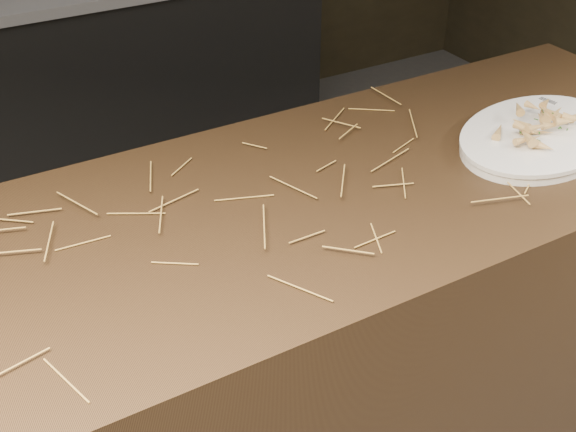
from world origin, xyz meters
The scene contains 5 objects.
main_counter centered at (0.00, 0.30, 0.45)m, with size 2.40×0.70×0.90m, color black.
back_counter centered at (0.30, 2.18, 0.42)m, with size 1.82×0.62×0.84m.
straw_bedding centered at (0.00, 0.30, 0.91)m, with size 1.40×0.60×0.02m, color #AF8330, non-canonical shape.
serving_platter centered at (0.72, 0.23, 0.91)m, with size 0.43×0.29×0.02m, color white, non-canonical shape.
roasted_veg_heap centered at (0.72, 0.23, 0.95)m, with size 0.21×0.15×0.05m, color #BF874A, non-canonical shape.
Camera 1 is at (-0.46, -0.72, 1.67)m, focal length 45.00 mm.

